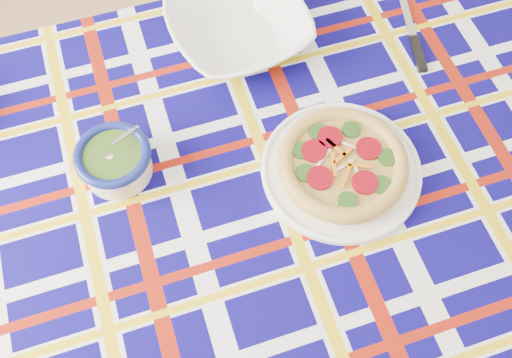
# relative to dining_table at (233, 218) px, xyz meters

# --- Properties ---
(floor) EXTENTS (4.00, 4.00, 0.00)m
(floor) POSITION_rel_dining_table_xyz_m (0.25, 0.06, -0.74)
(floor) COLOR tan
(floor) RESTS_ON ground
(dining_table) EXTENTS (2.03, 1.65, 0.82)m
(dining_table) POSITION_rel_dining_table_xyz_m (0.00, 0.00, 0.00)
(dining_table) COLOR brown
(dining_table) RESTS_ON floor
(tablecloth) EXTENTS (2.07, 1.69, 0.12)m
(tablecloth) POSITION_rel_dining_table_xyz_m (0.00, 0.00, 0.03)
(tablecloth) COLOR #0A0558
(tablecloth) RESTS_ON dining_table
(main_focaccia_plate) EXTENTS (0.44, 0.44, 0.06)m
(main_focaccia_plate) POSITION_rel_dining_table_xyz_m (0.21, 0.07, 0.12)
(main_focaccia_plate) COLOR #B18B3E
(main_focaccia_plate) RESTS_ON tablecloth
(pesto_bowl) EXTENTS (0.19, 0.19, 0.09)m
(pesto_bowl) POSITION_rel_dining_table_xyz_m (-0.23, 0.05, 0.13)
(pesto_bowl) COLOR #213D10
(pesto_bowl) RESTS_ON tablecloth
(serving_bowl) EXTENTS (0.41, 0.41, 0.07)m
(serving_bowl) POSITION_rel_dining_table_xyz_m (-0.01, 0.41, 0.12)
(serving_bowl) COLOR white
(serving_bowl) RESTS_ON tablecloth
(table_knife) EXTENTS (0.06, 0.25, 0.01)m
(table_knife) POSITION_rel_dining_table_xyz_m (0.38, 0.49, 0.09)
(table_knife) COLOR silver
(table_knife) RESTS_ON tablecloth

